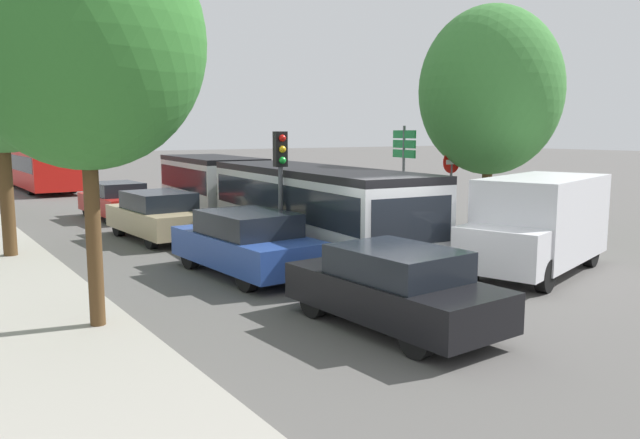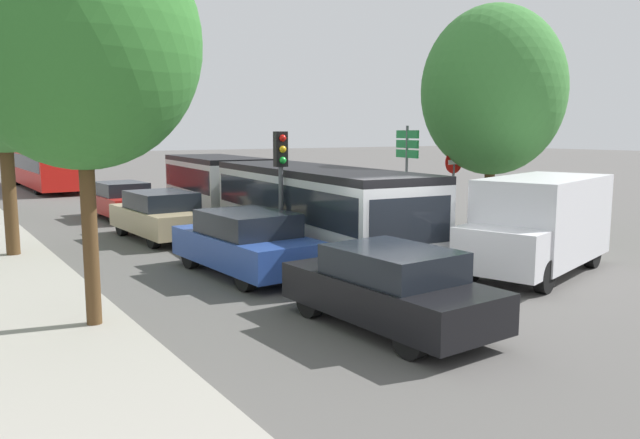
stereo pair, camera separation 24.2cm
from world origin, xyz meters
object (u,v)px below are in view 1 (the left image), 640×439
queued_car_black (394,287)px  tree_left_near (89,48)px  articulated_bus (263,193)px  queued_car_blue (246,243)px  white_van (539,221)px  traffic_light (281,167)px  queued_car_red (116,200)px  tree_right_near (493,95)px  direction_sign_post (404,155)px  no_entry_sign (451,181)px  city_bus_rear (38,165)px  queued_car_tan (158,215)px

queued_car_black → tree_left_near: 6.39m
articulated_bus → queued_car_blue: (-3.14, -4.85, -0.61)m
white_van → traffic_light: size_ratio=1.57×
queued_car_red → tree_left_near: tree_left_near is taller
queued_car_blue → tree_right_near: size_ratio=0.63×
direction_sign_post → tree_right_near: size_ratio=0.50×
articulated_bus → traffic_light: size_ratio=4.81×
queued_car_red → no_entry_sign: bearing=-149.1°
city_bus_rear → white_van: 31.07m
queued_car_red → tree_right_near: (8.21, -11.46, 3.76)m
direction_sign_post → tree_left_near: size_ratio=0.52×
queued_car_black → articulated_bus: bearing=-19.0°
queued_car_black → queued_car_red: size_ratio=0.99×
articulated_bus → queued_car_black: 10.37m
articulated_bus → direction_sign_post: size_ratio=4.55×
white_van → traffic_light: 6.53m
queued_car_black → queued_car_blue: 5.08m
queued_car_tan → no_entry_sign: no_entry_sign is taller
traffic_light → direction_sign_post: bearing=120.5°
articulated_bus → tree_left_near: tree_left_near is taller
queued_car_tan → traffic_light: bearing=-166.9°
queued_car_red → tree_right_near: size_ratio=0.59×
queued_car_blue → tree_right_near: 9.23m
articulated_bus → queued_car_red: bearing=-150.8°
articulated_bus → direction_sign_post: (4.97, -1.28, 1.18)m
no_entry_sign → city_bus_rear: bearing=-164.6°
city_bus_rear → queued_car_black: 31.91m
articulated_bus → tree_right_near: 7.87m
white_van → tree_left_near: (-10.08, 1.18, 3.48)m
direction_sign_post → tree_left_near: bearing=35.7°
city_bus_rear → no_entry_sign: bearing=-165.1°
queued_car_tan → articulated_bus: bearing=-111.7°
white_van → tree_right_near: bearing=-140.6°
queued_car_red → tree_right_near: tree_right_near is taller
tree_right_near → traffic_light: bearing=173.2°
no_entry_sign → traffic_light: bearing=-91.9°
white_van → direction_sign_post: direction_sign_post is taller
queued_car_blue → queued_car_red: (0.24, 11.40, -0.04)m
queued_car_tan → white_van: white_van is taller
queued_car_black → traffic_light: bearing=-14.2°
city_bus_rear → direction_sign_post: direction_sign_post is taller
city_bus_rear → tree_left_near: 29.81m
queued_car_red → no_entry_sign: no_entry_sign is taller
queued_car_black → direction_sign_post: size_ratio=1.16×
queued_car_black → queued_car_red: (0.02, 16.47, 0.01)m
city_bus_rear → traffic_light: traffic_light is taller
traffic_light → tree_left_near: 6.75m
queued_car_red → tree_left_near: (-4.29, -13.90, 3.99)m
queued_car_red → white_van: bearing=-161.6°
queued_car_black → no_entry_sign: (7.17, 5.65, 1.15)m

